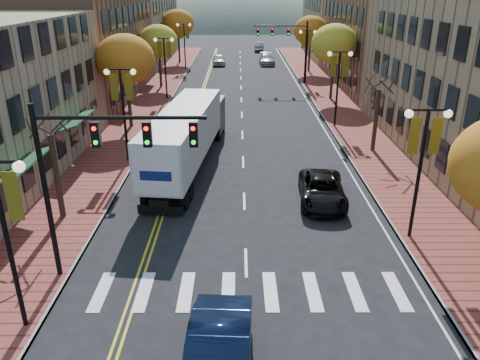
{
  "coord_description": "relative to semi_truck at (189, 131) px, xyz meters",
  "views": [
    {
      "loc": [
        -0.31,
        -12.7,
        10.73
      ],
      "look_at": [
        -0.24,
        7.69,
        2.2
      ],
      "focal_mm": 35.0,
      "sensor_mm": 36.0,
      "label": 1
    }
  ],
  "objects": [
    {
      "name": "building_left_mid",
      "position": [
        -13.58,
        20.54,
        3.23
      ],
      "size": [
        12.0,
        24.0,
        11.0
      ],
      "primitive_type": "cube",
      "color": "brown",
      "rests_on": "ground"
    },
    {
      "name": "building_left_far",
      "position": [
        -13.58,
        45.54,
        2.48
      ],
      "size": [
        12.0,
        26.0,
        9.5
      ],
      "primitive_type": "cube",
      "color": "#9E8966",
      "rests_on": "ground"
    },
    {
      "name": "tree_left_b",
      "position": [
        -5.58,
        8.54,
        3.17
      ],
      "size": [
        4.48,
        4.48,
        7.21
      ],
      "color": "#382619",
      "rests_on": "sidewalk_left"
    },
    {
      "name": "lamp_left_b",
      "position": [
        -4.08,
        0.54,
        2.02
      ],
      "size": [
        1.96,
        0.36,
        6.05
      ],
      "color": "black",
      "rests_on": "ground"
    },
    {
      "name": "car_far_white",
      "position": [
        0.29,
        40.84,
        -1.51
      ],
      "size": [
        2.11,
        4.57,
        1.52
      ],
      "primitive_type": "imported",
      "rotation": [
        0.0,
        0.0,
        0.07
      ],
      "color": "silver",
      "rests_on": "ground"
    },
    {
      "name": "semi_truck",
      "position": [
        0.0,
        0.0,
        0.0
      ],
      "size": [
        4.15,
        15.73,
        3.89
      ],
      "rotation": [
        0.0,
        0.0,
        -0.11
      ],
      "color": "black",
      "rests_on": "ground"
    },
    {
      "name": "car_far_oncoming",
      "position": [
        6.75,
        56.23,
        -1.52
      ],
      "size": [
        1.71,
        4.6,
        1.5
      ],
      "primitive_type": "imported",
      "rotation": [
        0.0,
        0.0,
        3.12
      ],
      "color": "#9B9CA2",
      "rests_on": "ground"
    },
    {
      "name": "lamp_right_a",
      "position": [
        10.92,
        -9.46,
        2.02
      ],
      "size": [
        1.96,
        0.36,
        6.05
      ],
      "color": "black",
      "rests_on": "ground"
    },
    {
      "name": "lamp_right_b",
      "position": [
        10.92,
        8.54,
        2.02
      ],
      "size": [
        1.96,
        0.36,
        6.05
      ],
      "color": "black",
      "rests_on": "ground"
    },
    {
      "name": "sidewalk_left",
      "position": [
        -5.58,
        17.04,
        -2.2
      ],
      "size": [
        4.0,
        85.0,
        0.15
      ],
      "primitive_type": "cube",
      "color": "brown",
      "rests_on": "ground"
    },
    {
      "name": "lamp_right_c",
      "position": [
        10.92,
        26.54,
        2.02
      ],
      "size": [
        1.96,
        0.36,
        6.05
      ],
      "color": "black",
      "rests_on": "ground"
    },
    {
      "name": "traffic_mast_near",
      "position": [
        -2.05,
        -12.47,
        2.65
      ],
      "size": [
        6.1,
        0.35,
        7.0
      ],
      "color": "black",
      "rests_on": "ground"
    },
    {
      "name": "lamp_left_c",
      "position": [
        -4.08,
        18.54,
        2.02
      ],
      "size": [
        1.96,
        0.36,
        6.05
      ],
      "color": "black",
      "rests_on": "ground"
    },
    {
      "name": "tree_left_c",
      "position": [
        -5.58,
        24.54,
        2.78
      ],
      "size": [
        4.16,
        4.16,
        6.69
      ],
      "color": "#382619",
      "rests_on": "sidewalk_left"
    },
    {
      "name": "building_right_far",
      "position": [
        21.92,
        48.54,
        3.23
      ],
      "size": [
        15.0,
        20.0,
        11.0
      ],
      "primitive_type": "cube",
      "color": "#9E8966",
      "rests_on": "ground"
    },
    {
      "name": "tree_right_d",
      "position": [
        12.42,
        34.54,
        3.02
      ],
      "size": [
        4.35,
        4.35,
        7.0
      ],
      "color": "#382619",
      "rests_on": "sidewalk_right"
    },
    {
      "name": "traffic_mast_far",
      "position": [
        8.9,
        26.53,
        2.65
      ],
      "size": [
        6.1,
        0.34,
        7.0
      ],
      "color": "black",
      "rests_on": "ground"
    },
    {
      "name": "tree_left_a",
      "position": [
        -5.58,
        -7.46,
        -0.02
      ],
      "size": [
        0.28,
        0.28,
        4.2
      ],
      "color": "#382619",
      "rests_on": "sidewalk_left"
    },
    {
      "name": "tree_right_c",
      "position": [
        12.42,
        18.54,
        3.17
      ],
      "size": [
        4.48,
        4.48,
        7.21
      ],
      "color": "#382619",
      "rests_on": "sidewalk_right"
    },
    {
      "name": "tree_left_d",
      "position": [
        -5.58,
        42.54,
        3.33
      ],
      "size": [
        4.61,
        4.61,
        7.42
      ],
      "color": "#382619",
      "rests_on": "sidewalk_left"
    },
    {
      "name": "car_far_silver",
      "position": [
        7.27,
        41.19,
        -1.52
      ],
      "size": [
        2.21,
        5.22,
        1.5
      ],
      "primitive_type": "imported",
      "rotation": [
        0.0,
        0.0,
        0.02
      ],
      "color": "#999AA0",
      "rests_on": "ground"
    },
    {
      "name": "building_right_mid",
      "position": [
        21.92,
        26.54,
        2.73
      ],
      "size": [
        15.0,
        24.0,
        10.0
      ],
      "primitive_type": "cube",
      "color": "brown",
      "rests_on": "ground"
    },
    {
      "name": "ground",
      "position": [
        3.42,
        -15.46,
        -2.27
      ],
      "size": [
        200.0,
        200.0,
        0.0
      ],
      "primitive_type": "plane",
      "color": "black",
      "rests_on": "ground"
    },
    {
      "name": "sidewalk_right",
      "position": [
        12.42,
        17.04,
        -2.2
      ],
      "size": [
        4.0,
        85.0,
        0.15
      ],
      "primitive_type": "cube",
      "color": "brown",
      "rests_on": "ground"
    },
    {
      "name": "tree_right_b",
      "position": [
        12.42,
        2.54,
        -0.02
      ],
      "size": [
        0.28,
        0.28,
        4.2
      ],
      "color": "#382619",
      "rests_on": "sidewalk_right"
    },
    {
      "name": "black_suv",
      "position": [
        7.55,
        -5.55,
        -1.57
      ],
      "size": [
        2.73,
        5.23,
        1.4
      ],
      "primitive_type": "imported",
      "rotation": [
        0.0,
        0.0,
        -0.08
      ],
      "color": "black",
      "rests_on": "ground"
    },
    {
      "name": "lamp_left_d",
      "position": [
        -4.08,
        36.54,
        2.02
      ],
      "size": [
        1.96,
        0.36,
        6.05
      ],
      "color": "black",
      "rests_on": "ground"
    },
    {
      "name": "navy_sedan",
      "position": [
        2.53,
        -17.86,
        -1.41
      ],
      "size": [
        2.07,
        5.3,
        1.72
      ],
      "primitive_type": "imported",
      "rotation": [
        0.0,
        0.0,
        -0.05
      ],
      "color": "black",
      "rests_on": "ground"
    },
    {
      "name": "lamp_left_a",
      "position": [
        -4.08,
        -15.46,
        2.02
      ],
      "size": [
        1.96,
        0.36,
        6.05
      ],
      "color": "black",
      "rests_on": "ground"
    }
  ]
}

